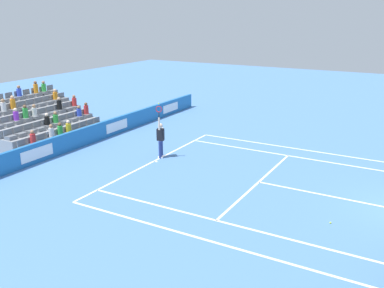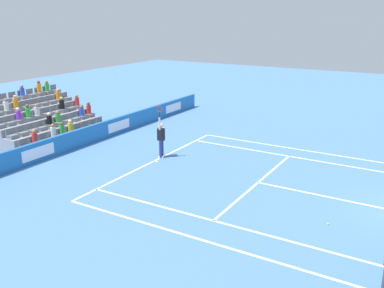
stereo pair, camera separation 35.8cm
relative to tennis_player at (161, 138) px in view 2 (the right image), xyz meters
The scene contains 12 objects.
line_baseline 1.19m from the tennis_player, ahead, with size 10.97×0.10×0.01m, color white.
line_service 5.64m from the tennis_player, 83.13° to the left, with size 8.23×0.10×0.01m, color white.
line_centre_service 8.79m from the tennis_player, 85.64° to the left, with size 0.10×6.40×0.01m, color white.
line_singles_sideline_left 7.71m from the tennis_player, 51.31° to the left, with size 0.10×11.89×0.01m, color white.
line_singles_sideline_right 6.96m from the tennis_player, 120.04° to the left, with size 0.10×11.89×0.01m, color white.
line_doubles_sideline_left 8.63m from the tennis_player, 44.14° to the left, with size 0.10×11.89×0.01m, color white.
line_doubles_sideline_right 7.74m from the tennis_player, 128.93° to the left, with size 0.10×11.89×0.01m, color white.
line_centre_mark 1.20m from the tennis_player, 10.49° to the left, with size 0.10×0.20×0.01m, color white.
sponsor_barrier 4.90m from the tennis_player, 82.17° to the right, with size 24.13×0.22×1.00m.
tennis_player is the anchor object (origin of this frame).
stadium_stand 8.42m from the tennis_player, 85.53° to the right, with size 6.20×4.75×3.04m.
loose_tennis_ball 9.60m from the tennis_player, 71.50° to the left, with size 0.07×0.07×0.07m, color #D1E533.
Camera 2 is at (16.09, -0.17, 6.96)m, focal length 39.74 mm.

